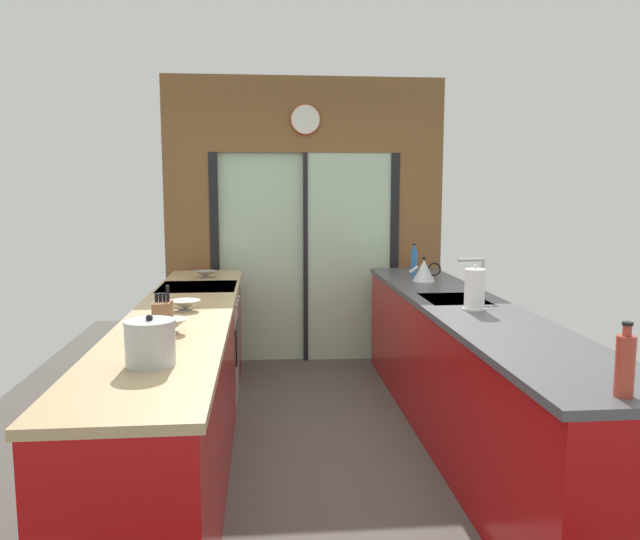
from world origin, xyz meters
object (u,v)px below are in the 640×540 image
at_px(mixing_bowl_near, 171,325).
at_px(oven_range, 199,345).
at_px(mixing_bowl_far, 205,274).
at_px(soap_bottle_near, 625,364).
at_px(knife_block, 163,323).
at_px(paper_towel_roll, 475,290).
at_px(soap_bottle_far, 414,262).
at_px(mixing_bowl_mid, 185,305).
at_px(kettle, 424,270).
at_px(stock_pot, 150,343).

bearing_deg(mixing_bowl_near, oven_range, 90.68).
distance_m(mixing_bowl_near, mixing_bowl_far, 2.01).
height_order(mixing_bowl_near, soap_bottle_near, soap_bottle_near).
xyz_separation_m(knife_block, soap_bottle_near, (1.78, -0.91, 0.01)).
bearing_deg(paper_towel_roll, soap_bottle_far, 90.00).
xyz_separation_m(oven_range, mixing_bowl_mid, (0.02, -0.96, 0.50)).
bearing_deg(oven_range, soap_bottle_far, 13.66).
bearing_deg(mixing_bowl_far, kettle, -10.83).
xyz_separation_m(mixing_bowl_near, mixing_bowl_mid, (0.00, 0.60, -0.01)).
distance_m(mixing_bowl_mid, mixing_bowl_far, 1.41).
relative_size(mixing_bowl_mid, paper_towel_roll, 0.67).
distance_m(oven_range, paper_towel_roll, 2.20).
relative_size(mixing_bowl_mid, soap_bottle_near, 0.69).
relative_size(oven_range, soap_bottle_near, 3.34).
height_order(oven_range, mixing_bowl_far, mixing_bowl_far).
relative_size(oven_range, paper_towel_roll, 3.21).
xyz_separation_m(oven_range, stock_pot, (0.02, -2.16, 0.56)).
distance_m(mixing_bowl_mid, stock_pot, 1.20).
bearing_deg(soap_bottle_far, oven_range, -166.34).
relative_size(mixing_bowl_mid, mixing_bowl_far, 1.02).
xyz_separation_m(mixing_bowl_mid, mixing_bowl_far, (-0.00, 1.41, -0.00)).
bearing_deg(knife_block, mixing_bowl_mid, 90.01).
bearing_deg(stock_pot, mixing_bowl_near, 90.00).
bearing_deg(soap_bottle_far, knife_block, -128.39).
xyz_separation_m(mixing_bowl_mid, soap_bottle_far, (1.78, 1.40, 0.08)).
distance_m(mixing_bowl_near, soap_bottle_near, 2.13).
distance_m(soap_bottle_far, paper_towel_roll, 1.55).
relative_size(kettle, paper_towel_roll, 0.92).
xyz_separation_m(stock_pot, kettle, (1.78, 2.26, -0.01)).
relative_size(stock_pot, kettle, 0.84).
distance_m(mixing_bowl_far, soap_bottle_far, 1.78).
bearing_deg(paper_towel_roll, knife_block, -158.58).
bearing_deg(knife_block, paper_towel_roll, 21.42).
bearing_deg(oven_range, mixing_bowl_mid, -88.90).
height_order(stock_pot, kettle, stock_pot).
relative_size(mixing_bowl_near, stock_pot, 0.80).
xyz_separation_m(mixing_bowl_near, soap_bottle_far, (1.78, 2.00, 0.08)).
height_order(mixing_bowl_mid, soap_bottle_near, soap_bottle_near).
bearing_deg(mixing_bowl_near, kettle, 43.11).
height_order(soap_bottle_far, paper_towel_roll, paper_towel_roll).
height_order(kettle, soap_bottle_near, soap_bottle_near).
bearing_deg(soap_bottle_near, knife_block, 152.84).
xyz_separation_m(kettle, paper_towel_roll, (-0.00, -1.22, 0.04)).
xyz_separation_m(mixing_bowl_near, kettle, (1.78, 1.67, 0.05)).
distance_m(kettle, paper_towel_roll, 1.22).
distance_m(stock_pot, soap_bottle_far, 3.15).
bearing_deg(mixing_bowl_far, oven_range, -92.37).
distance_m(mixing_bowl_far, stock_pot, 2.61).
distance_m(knife_block, stock_pot, 0.35).
relative_size(mixing_bowl_far, kettle, 0.71).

